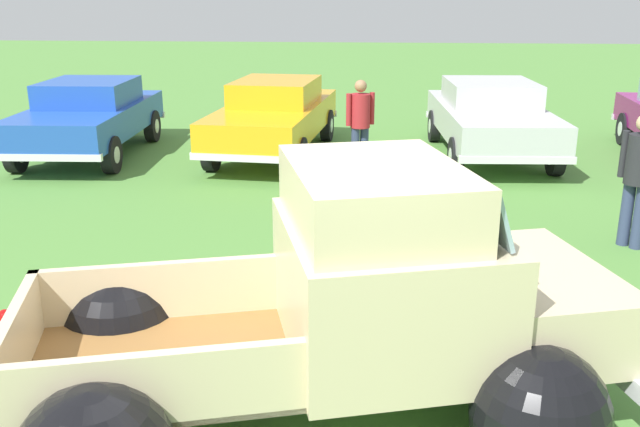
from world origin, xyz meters
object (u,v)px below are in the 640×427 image
vintage_pickup_truck (351,319)px  show_car_1 (274,114)px  show_car_2 (490,116)px  spectator_1 (639,173)px  spectator_0 (360,120)px  show_car_0 (89,115)px

vintage_pickup_truck → show_car_1: (-1.82, 8.66, 0.03)m
show_car_2 → spectator_1: (1.04, -4.94, 0.17)m
vintage_pickup_truck → show_car_2: (2.31, 8.80, 0.03)m
spectator_0 → spectator_1: (3.48, -3.59, 0.04)m
show_car_1 → spectator_0: spectator_0 is taller
vintage_pickup_truck → spectator_0: 7.46m
show_car_0 → spectator_0: spectator_0 is taller
vintage_pickup_truck → show_car_0: (-5.37, 8.26, 0.03)m
vintage_pickup_truck → show_car_2: 9.10m
show_car_1 → spectator_0: bearing=59.8°
show_car_0 → spectator_1: 9.77m
show_car_0 → vintage_pickup_truck: bearing=30.3°
show_car_1 → show_car_2: size_ratio=1.05×
show_car_1 → vintage_pickup_truck: bearing=17.1°
show_car_1 → show_car_2: (4.13, 0.14, 0.00)m
vintage_pickup_truck → show_car_1: vintage_pickup_truck is taller
spectator_1 → vintage_pickup_truck: bearing=5.1°
show_car_0 → spectator_1: size_ratio=2.60×
show_car_2 → spectator_0: bearing=-64.4°
vintage_pickup_truck → show_car_0: bearing=107.6°
show_car_0 → spectator_1: (8.72, -4.41, 0.17)m
show_car_0 → show_car_1: (3.55, 0.39, -0.00)m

